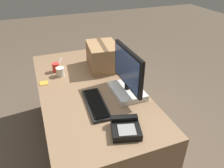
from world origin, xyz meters
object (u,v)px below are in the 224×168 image
at_px(monitor, 127,78).
at_px(cardboard_box, 103,56).
at_px(spoon, 60,60).
at_px(paper_cup_right, 60,72).
at_px(keyboard, 96,104).
at_px(sticky_note_pad, 44,83).
at_px(desk_phone, 126,128).
at_px(paper_cup_left, 56,67).

distance_m(monitor, cardboard_box, 0.57).
xyz_separation_m(monitor, cardboard_box, (-0.57, -0.03, -0.02)).
bearing_deg(spoon, paper_cup_right, -170.75).
bearing_deg(monitor, keyboard, -76.62).
bearing_deg(paper_cup_right, keyboard, 16.95).
height_order(spoon, sticky_note_pad, sticky_note_pad).
relative_size(paper_cup_right, spoon, 0.56).
bearing_deg(desk_phone, paper_cup_left, -148.34).
bearing_deg(cardboard_box, desk_phone, -9.80).
bearing_deg(monitor, paper_cup_right, -137.24).
distance_m(paper_cup_right, spoon, 0.39).
bearing_deg(keyboard, desk_phone, 19.29).
bearing_deg(monitor, sticky_note_pad, -123.10).
height_order(cardboard_box, sticky_note_pad, cardboard_box).
height_order(monitor, keyboard, monitor).
height_order(monitor, cardboard_box, monitor).
xyz_separation_m(paper_cup_right, sticky_note_pad, (0.10, -0.18, -0.04)).
distance_m(monitor, keyboard, 0.35).
relative_size(keyboard, paper_cup_left, 4.85).
distance_m(desk_phone, sticky_note_pad, 1.00).
relative_size(desk_phone, paper_cup_left, 2.62).
relative_size(paper_cup_right, cardboard_box, 0.20).
distance_m(monitor, sticky_note_pad, 0.82).
relative_size(keyboard, desk_phone, 1.85).
bearing_deg(desk_phone, monitor, 170.29).
xyz_separation_m(monitor, sticky_note_pad, (-0.44, -0.67, -0.15)).
bearing_deg(paper_cup_left, cardboard_box, 81.39).
bearing_deg(paper_cup_right, cardboard_box, 94.40).
bearing_deg(spoon, keyboard, -154.85).
bearing_deg(paper_cup_left, sticky_note_pad, -35.97).
height_order(desk_phone, cardboard_box, cardboard_box).
height_order(keyboard, sticky_note_pad, keyboard).
distance_m(keyboard, cardboard_box, 0.71).
distance_m(keyboard, spoon, 1.00).
xyz_separation_m(spoon, sticky_note_pad, (0.48, -0.24, 0.00)).
height_order(desk_phone, spoon, desk_phone).
bearing_deg(monitor, spoon, -154.70).
bearing_deg(keyboard, cardboard_box, 159.88).
bearing_deg(monitor, paper_cup_left, -140.96).
bearing_deg(monitor, cardboard_box, -176.98).
bearing_deg(desk_phone, keyboard, -148.75).
xyz_separation_m(paper_cup_left, sticky_note_pad, (0.21, -0.15, -0.04)).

